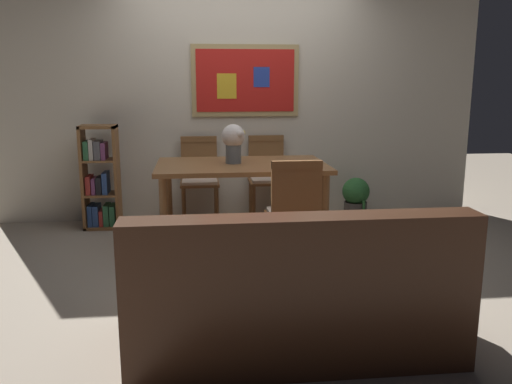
% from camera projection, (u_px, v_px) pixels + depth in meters
% --- Properties ---
extents(ground_plane, '(12.00, 12.00, 0.00)m').
position_uv_depth(ground_plane, '(255.00, 256.00, 4.60)').
color(ground_plane, tan).
extents(wall_back_with_painting, '(5.20, 0.14, 2.60)m').
position_uv_depth(wall_back_with_painting, '(240.00, 98.00, 5.73)').
color(wall_back_with_painting, beige).
rests_on(wall_back_with_painting, ground_plane).
extents(dining_table, '(1.53, 0.96, 0.75)m').
position_uv_depth(dining_table, '(242.00, 174.00, 4.83)').
color(dining_table, brown).
rests_on(dining_table, ground_plane).
extents(dining_chair_far_right, '(0.40, 0.41, 0.91)m').
position_uv_depth(dining_chair_far_right, '(267.00, 171.00, 5.71)').
color(dining_chair_far_right, brown).
rests_on(dining_chair_far_right, ground_plane).
extents(dining_chair_far_left, '(0.40, 0.41, 0.91)m').
position_uv_depth(dining_chair_far_left, '(199.00, 173.00, 5.61)').
color(dining_chair_far_left, brown).
rests_on(dining_chair_far_left, ground_plane).
extents(dining_chair_near_right, '(0.40, 0.41, 0.91)m').
position_uv_depth(dining_chair_near_right, '(294.00, 207.00, 4.10)').
color(dining_chair_near_right, brown).
rests_on(dining_chair_near_right, ground_plane).
extents(leather_couch, '(1.80, 0.84, 0.84)m').
position_uv_depth(leather_couch, '(292.00, 297.00, 2.96)').
color(leather_couch, '#472819').
rests_on(leather_couch, ground_plane).
extents(bookshelf, '(0.36, 0.28, 1.05)m').
position_uv_depth(bookshelf, '(100.00, 182.00, 5.41)').
color(bookshelf, brown).
rests_on(bookshelf, ground_plane).
extents(potted_ivy, '(0.29, 0.29, 0.50)m').
position_uv_depth(potted_ivy, '(356.00, 198.00, 5.72)').
color(potted_ivy, '#4C4742').
rests_on(potted_ivy, ground_plane).
extents(flower_vase, '(0.22, 0.22, 0.35)m').
position_uv_depth(flower_vase, '(233.00, 140.00, 4.80)').
color(flower_vase, slate).
rests_on(flower_vase, dining_table).
extents(tv_remote, '(0.16, 0.10, 0.02)m').
position_uv_depth(tv_remote, '(290.00, 163.00, 4.79)').
color(tv_remote, black).
rests_on(tv_remote, dining_table).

